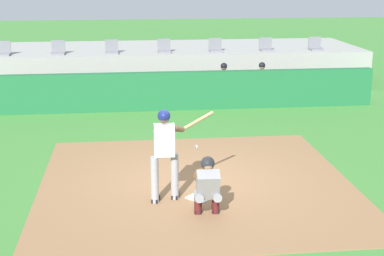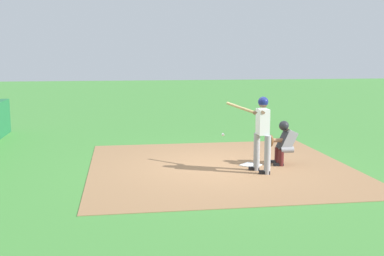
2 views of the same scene
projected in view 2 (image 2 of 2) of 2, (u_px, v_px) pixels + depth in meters
name	position (u px, v px, depth m)	size (l,w,h in m)	color
ground_plane	(220.00, 167.00, 11.81)	(80.00, 80.00, 0.00)	#428438
dirt_infield	(220.00, 167.00, 11.81)	(6.40, 6.40, 0.01)	#936B47
home_plate	(251.00, 165.00, 11.93)	(0.44, 0.44, 0.02)	white
batter_at_plate	(262.00, 129.00, 11.12)	(1.29, 0.81, 1.80)	#99999E
catcher_crouched	(283.00, 141.00, 11.96)	(0.49, 1.93, 1.13)	gray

